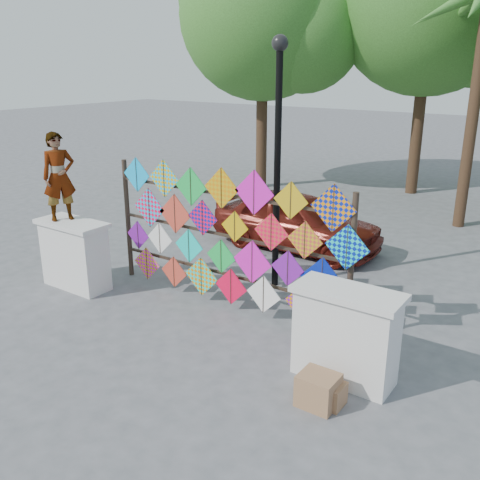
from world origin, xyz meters
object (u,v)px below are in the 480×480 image
(kite_rack, at_px, (226,238))
(lamppost, at_px, (278,142))
(sedan, at_px, (296,221))
(vendor_woman, at_px, (59,177))

(kite_rack, distance_m, lamppost, 1.94)
(sedan, xyz_separation_m, lamppost, (0.70, -2.06, 2.04))
(sedan, bearing_deg, kite_rack, -171.49)
(lamppost, bearing_deg, kite_rack, -99.09)
(lamppost, bearing_deg, sedan, 108.75)
(lamppost, bearing_deg, vendor_woman, -145.65)
(kite_rack, relative_size, vendor_woman, 3.12)
(vendor_woman, xyz_separation_m, lamppost, (3.22, 2.20, 0.62))
(vendor_woman, relative_size, sedan, 0.41)
(vendor_woman, height_order, lamppost, lamppost)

